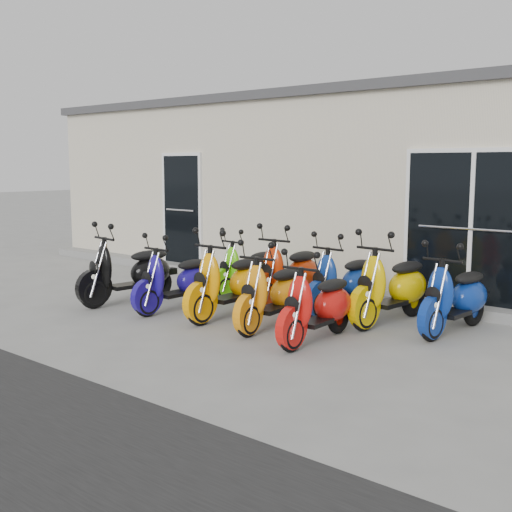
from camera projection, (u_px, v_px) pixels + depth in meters
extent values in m
plane|color=gray|center=(229.00, 313.00, 9.07)|extent=(80.00, 80.00, 0.00)
cube|color=beige|center=(403.00, 189.00, 12.80)|extent=(14.00, 6.00, 3.20)
cube|color=#3F3F42|center=(406.00, 103.00, 12.56)|extent=(14.20, 6.20, 0.16)
cube|color=gray|center=(311.00, 287.00, 10.60)|extent=(14.00, 0.40, 0.15)
cube|color=black|center=(182.00, 207.00, 12.57)|extent=(1.07, 0.08, 2.22)
cube|color=black|center=(472.00, 224.00, 8.89)|extent=(2.02, 0.08, 2.22)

